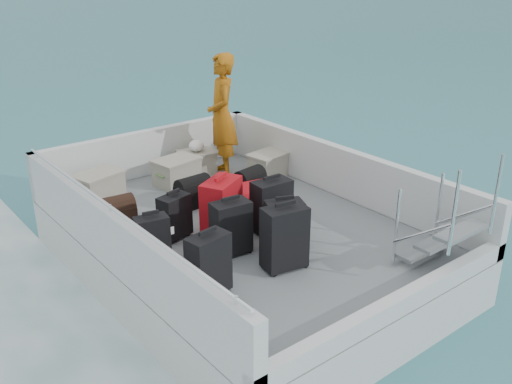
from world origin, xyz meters
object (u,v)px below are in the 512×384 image
Objects in this scene: suitcase_8 at (246,202)px; crate_1 at (177,172)px; suitcase_0 at (209,265)px; suitcase_7 at (272,206)px; suitcase_3 at (285,239)px; suitcase_1 at (153,240)px; suitcase_4 at (231,228)px; crate_2 at (197,163)px; suitcase_5 at (221,209)px; crate_0 at (99,187)px; crate_3 at (269,166)px; suitcase_2 at (175,217)px; suitcase_6 at (284,226)px; passenger at (222,116)px.

suitcase_8 is 1.37× the size of crate_1.
suitcase_7 is at bearing 18.82° from suitcase_0.
suitcase_1 is at bearing 146.65° from suitcase_3.
suitcase_8 is (0.07, 0.61, -0.16)m from suitcase_7.
crate_2 is (1.14, 2.46, -0.16)m from suitcase_4.
suitcase_7 is 0.63m from suitcase_8.
suitcase_4 is at bearing -139.12° from suitcase_5.
suitcase_4 reaches higher than crate_0.
suitcase_0 is 0.91× the size of suitcase_5.
suitcase_7 reaches higher than suitcase_0.
crate_3 is at bearing -40.61° from suitcase_8.
suitcase_2 is 1.01× the size of crate_2.
suitcase_4 is (0.29, -0.75, 0.05)m from suitcase_2.
crate_2 is at bearing 72.37° from suitcase_4.
suitcase_1 is 1.50m from suitcase_6.
passenger is (2.11, 2.72, 0.61)m from suitcase_0.
passenger is at bearing -5.80° from crate_1.
suitcase_4 is 0.47m from suitcase_5.
suitcase_6 is at bearing 178.06° from suitcase_8.
crate_0 is 0.32× the size of passenger.
crate_0 is at bearing 78.61° from suitcase_0.
suitcase_7 is at bearing -61.03° from crate_0.
suitcase_4 reaches higher than crate_1.
suitcase_2 is (0.39, 1.30, -0.06)m from suitcase_0.
crate_2 is at bearing 83.97° from suitcase_7.
suitcase_0 is at bearing -12.27° from passenger.
passenger is (2.22, 1.79, 0.66)m from suitcase_1.
suitcase_5 is 2.22m from passenger.
suitcase_7 is at bearing -174.63° from suitcase_8.
passenger reaches higher than suitcase_5.
crate_3 is (1.12, 0.87, 0.01)m from suitcase_8.
crate_3 is at bearing 37.19° from suitcase_1.
suitcase_0 is 0.92× the size of suitcase_3.
passenger reaches higher than suitcase_4.
suitcase_1 is 0.93× the size of suitcase_6.
suitcase_3 is 3.15m from crate_0.
suitcase_0 is 3.10m from crate_1.
suitcase_0 is 1.20× the size of suitcase_2.
suitcase_3 is 1.22× the size of suitcase_6.
crate_3 is (0.78, -0.81, 0.01)m from crate_2.
suitcase_4 is 0.76m from suitcase_7.
crate_0 is 1.06× the size of crate_3.
passenger is (1.26, 1.74, 0.57)m from suitcase_5.
crate_2 is (1.43, 1.72, -0.11)m from suitcase_2.
suitcase_5 is 1.19× the size of crate_0.
suitcase_3 is 0.86× the size of suitcase_8.
suitcase_4 is (0.68, 0.55, -0.01)m from suitcase_0.
suitcase_6 is 0.98× the size of crate_0.
passenger is at bearing 77.68° from suitcase_3.
crate_3 is at bearing 77.06° from suitcase_6.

